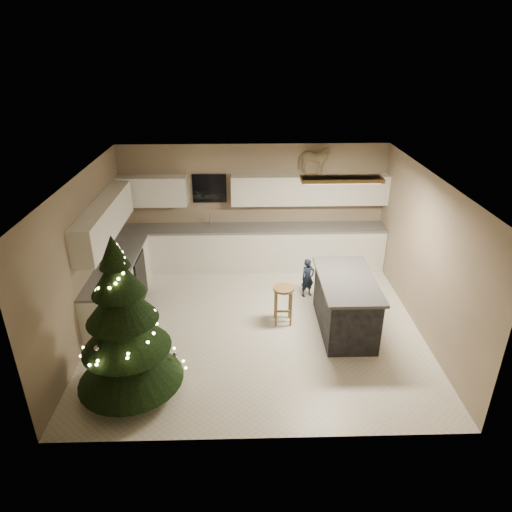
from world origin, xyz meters
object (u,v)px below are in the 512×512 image
at_px(island, 345,304).
at_px(toddler, 308,278).
at_px(rocking_horse, 313,160).
at_px(bar_stool, 283,296).
at_px(christmas_tree, 125,333).

relative_size(island, toddler, 2.23).
bearing_deg(rocking_horse, island, -152.84).
height_order(island, toddler, island).
height_order(toddler, rocking_horse, rocking_horse).
bearing_deg(bar_stool, island, -12.11).
relative_size(bar_stool, christmas_tree, 0.29).
bearing_deg(island, bar_stool, 167.89).
xyz_separation_m(bar_stool, toddler, (0.54, 0.89, -0.13)).
height_order(christmas_tree, rocking_horse, rocking_horse).
xyz_separation_m(christmas_tree, toddler, (2.78, 2.57, -0.59)).
bearing_deg(bar_stool, toddler, 58.63).
xyz_separation_m(christmas_tree, rocking_horse, (2.98, 3.92, 1.33)).
bearing_deg(toddler, rocking_horse, 58.21).
xyz_separation_m(island, toddler, (-0.48, 1.11, -0.10)).
bearing_deg(toddler, christmas_tree, -161.00).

